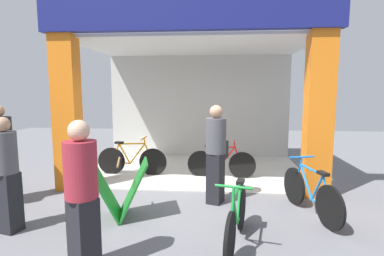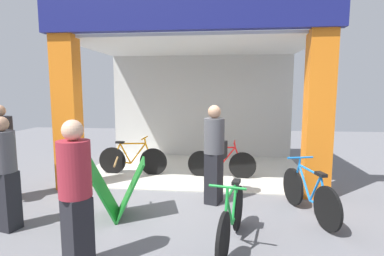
# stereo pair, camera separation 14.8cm
# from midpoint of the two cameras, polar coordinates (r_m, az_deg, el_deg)

# --- Properties ---
(ground_plane) EXTENTS (18.40, 18.40, 0.00)m
(ground_plane) POSITION_cam_midpoint_polar(r_m,az_deg,el_deg) (5.95, -0.12, -12.05)
(ground_plane) COLOR slate
(ground_plane) RESTS_ON ground
(shop_facade) EXTENTS (5.40, 3.54, 3.74)m
(shop_facade) POSITION_cam_midpoint_polar(r_m,az_deg,el_deg) (7.23, 1.29, 7.49)
(shop_facade) COLOR beige
(shop_facade) RESTS_ON ground
(bicycle_inside_0) EXTENTS (1.62, 0.44, 0.89)m
(bicycle_inside_0) POSITION_cam_midpoint_polar(r_m,az_deg,el_deg) (7.12, -10.66, -5.94)
(bicycle_inside_0) COLOR black
(bicycle_inside_0) RESTS_ON ground
(bicycle_inside_1) EXTENTS (1.53, 0.42, 0.84)m
(bicycle_inside_1) POSITION_cam_midpoint_polar(r_m,az_deg,el_deg) (6.79, 6.22, -6.68)
(bicycle_inside_1) COLOR black
(bicycle_inside_1) RESTS_ON ground
(bicycle_parked_0) EXTENTS (0.47, 1.57, 0.88)m
(bicycle_parked_0) POSITION_cam_midpoint_polar(r_m,az_deg,el_deg) (3.99, 8.65, -16.75)
(bicycle_parked_0) COLOR black
(bicycle_parked_0) RESTS_ON ground
(bicycle_parked_1) EXTENTS (0.53, 1.57, 0.89)m
(bicycle_parked_1) POSITION_cam_midpoint_polar(r_m,az_deg,el_deg) (5.13, 22.09, -11.62)
(bicycle_parked_1) COLOR black
(bicycle_parked_1) RESTS_ON ground
(sandwich_board_sign) EXTENTS (1.00, 0.81, 0.90)m
(sandwich_board_sign) POSITION_cam_midpoint_polar(r_m,az_deg,el_deg) (4.85, -13.23, -11.23)
(sandwich_board_sign) COLOR #197226
(sandwich_board_sign) RESTS_ON ground
(pedestrian_0) EXTENTS (0.49, 0.49, 1.66)m
(pedestrian_0) POSITION_cam_midpoint_polar(r_m,az_deg,el_deg) (3.51, -20.09, -11.61)
(pedestrian_0) COLOR black
(pedestrian_0) RESTS_ON ground
(pedestrian_1) EXTENTS (0.43, 0.62, 1.71)m
(pedestrian_1) POSITION_cam_midpoint_polar(r_m,az_deg,el_deg) (6.23, -31.82, -3.78)
(pedestrian_1) COLOR black
(pedestrian_1) RESTS_ON ground
(pedestrian_2) EXTENTS (0.40, 0.40, 1.61)m
(pedestrian_2) POSITION_cam_midpoint_polar(r_m,az_deg,el_deg) (4.92, -31.31, -7.28)
(pedestrian_2) COLOR black
(pedestrian_2) RESTS_ON ground
(pedestrian_3) EXTENTS (0.46, 0.70, 1.71)m
(pedestrian_3) POSITION_cam_midpoint_polar(r_m,az_deg,el_deg) (5.23, 5.13, -4.66)
(pedestrian_3) COLOR black
(pedestrian_3) RESTS_ON ground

